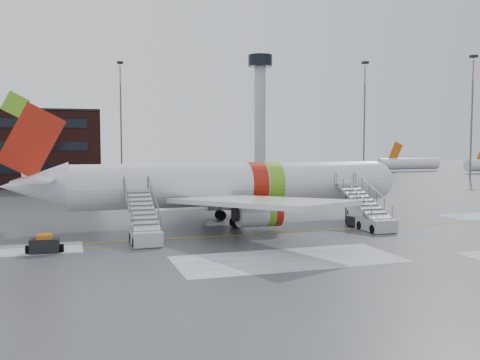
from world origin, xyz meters
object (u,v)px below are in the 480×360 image
object	(u,v)px
airstair_fwd	(371,217)
baggage_tractor	(45,245)
airliner	(223,185)
airstair_aft	(144,228)
pushback_tug	(365,217)

from	to	relation	value
airstair_fwd	baggage_tractor	bearing A→B (deg)	-176.23
airliner	airstair_aft	bearing A→B (deg)	-139.82
airstair_fwd	baggage_tractor	xyz separation A→B (m)	(-25.28, -1.67, -0.54)
airstair_aft	pushback_tug	size ratio (longest dim) A/B	2.16
airliner	airstair_fwd	bearing A→B (deg)	-31.02
airstair_fwd	pushback_tug	distance (m)	1.62
airliner	airstair_aft	world-z (taller)	airliner
airstair_aft	baggage_tractor	world-z (taller)	airstair_aft
airliner	pushback_tug	xyz separation A→B (m)	(11.18, -4.97, -2.62)
airstair_fwd	pushback_tug	bearing A→B (deg)	78.67
airliner	baggage_tractor	world-z (taller)	airliner
pushback_tug	baggage_tractor	bearing A→B (deg)	-172.80
airliner	pushback_tug	distance (m)	12.51
airstair_aft	pushback_tug	xyz separation A→B (m)	(18.92, 1.57, -0.26)
airstair_fwd	pushback_tug	size ratio (longest dim) A/B	2.16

